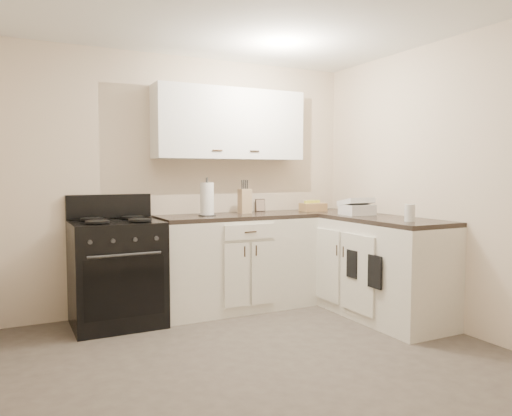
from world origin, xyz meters
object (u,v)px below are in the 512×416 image
paper_towel (207,199)px  stove (117,274)px  knife_block (245,201)px  wicker_basket (313,207)px  countertop_grill (357,210)px

paper_towel → stove: bearing=-178.5°
knife_block → stove: bearing=-177.9°
stove → knife_block: knife_block is taller
paper_towel → wicker_basket: paper_towel is taller
stove → countertop_grill: 2.35m
wicker_basket → stove: bearing=-178.7°
stove → paper_towel: (0.87, 0.02, 0.64)m
wicker_basket → countertop_grill: bearing=-78.7°
knife_block → countertop_grill: bearing=-39.0°
countertop_grill → paper_towel: bearing=162.0°
paper_towel → wicker_basket: 1.23m
paper_towel → wicker_basket: (1.23, 0.03, -0.12)m
paper_towel → countertop_grill: bearing=-23.1°
knife_block → countertop_grill: (0.91, -0.66, -0.07)m
paper_towel → countertop_grill: paper_towel is taller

